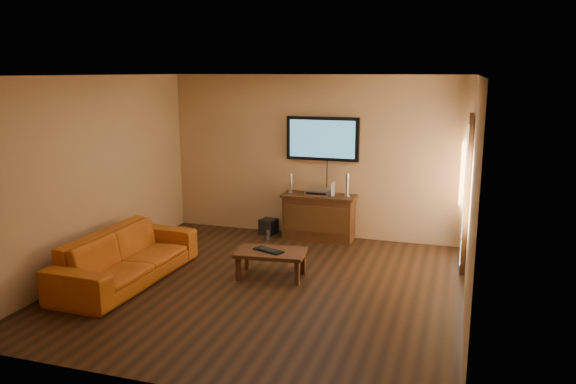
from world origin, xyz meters
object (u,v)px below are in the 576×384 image
at_px(speaker_right, 347,186).
at_px(game_console, 333,189).
at_px(television, 323,139).
at_px(coffee_table, 271,255).
at_px(keyboard, 269,250).
at_px(media_console, 319,217).
at_px(subwoofer, 268,226).
at_px(speaker_left, 291,184).
at_px(sofa, 126,249).
at_px(av_receiver, 318,192).
at_px(bottle, 268,235).

distance_m(speaker_right, game_console, 0.24).
relative_size(television, coffee_table, 1.25).
height_order(speaker_right, keyboard, speaker_right).
xyz_separation_m(media_console, game_console, (0.23, 0.04, 0.48)).
bearing_deg(speaker_right, keyboard, -108.58).
distance_m(subwoofer, keyboard, 2.11).
bearing_deg(coffee_table, keyboard, -158.67).
distance_m(media_console, speaker_left, 0.72).
relative_size(speaker_left, speaker_right, 0.88).
bearing_deg(coffee_table, speaker_left, 99.39).
distance_m(game_console, keyboard, 2.07).
height_order(coffee_table, subwoofer, coffee_table).
xyz_separation_m(television, subwoofer, (-0.90, -0.15, -1.53)).
distance_m(sofa, keyboard, 1.89).
distance_m(sofa, game_console, 3.46).
xyz_separation_m(game_console, keyboard, (-0.43, -1.97, -0.48)).
relative_size(coffee_table, game_console, 4.53).
distance_m(sofa, speaker_left, 3.04).
height_order(coffee_table, speaker_left, speaker_left).
distance_m(television, subwoofer, 1.79).
bearing_deg(av_receiver, media_console, -29.56).
xyz_separation_m(av_receiver, keyboard, (-0.18, -1.94, -0.42)).
bearing_deg(media_console, av_receiver, 149.33).
bearing_deg(keyboard, game_console, 77.65).
relative_size(speaker_right, game_console, 1.74).
distance_m(coffee_table, keyboard, 0.07).
distance_m(av_receiver, game_console, 0.26).
bearing_deg(game_console, av_receiver, -177.95).
bearing_deg(keyboard, speaker_right, 71.42).
distance_m(game_console, subwoofer, 1.35).
height_order(media_console, speaker_right, speaker_right).
bearing_deg(av_receiver, sofa, -125.51).
bearing_deg(subwoofer, keyboard, -57.66).
bearing_deg(speaker_right, bottle, -163.32).
relative_size(sofa, game_console, 10.61).
height_order(sofa, keyboard, sofa).
distance_m(media_console, av_receiver, 0.42).
bearing_deg(speaker_right, av_receiver, -176.33).
bearing_deg(av_receiver, subwoofer, 179.06).
distance_m(speaker_right, keyboard, 2.15).
bearing_deg(television, media_console, -90.00).
bearing_deg(coffee_table, sofa, -158.89).
distance_m(coffee_table, bottle, 1.72).
bearing_deg(sofa, speaker_left, -27.61).
xyz_separation_m(subwoofer, bottle, (0.12, -0.37, -0.04)).
height_order(coffee_table, speaker_right, speaker_right).
height_order(media_console, av_receiver, av_receiver).
bearing_deg(game_console, television, 141.62).
height_order(media_console, coffee_table, media_console).
relative_size(coffee_table, bottle, 5.27).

